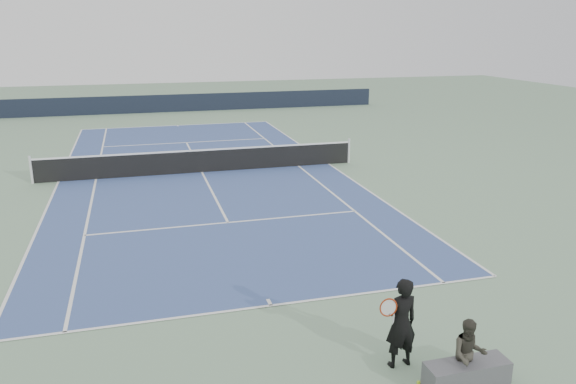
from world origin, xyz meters
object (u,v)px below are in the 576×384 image
object	(u,v)px
tennis_net	(201,160)
tennis_ball	(419,383)
spectator_bench	(468,364)
tennis_player	(401,323)

from	to	relation	value
tennis_net	tennis_ball	distance (m)	15.28
tennis_ball	spectator_bench	world-z (taller)	spectator_bench
tennis_net	tennis_player	xyz separation A→B (m)	(1.64, -14.58, 0.32)
tennis_net	tennis_ball	size ratio (longest dim) A/B	188.41
tennis_net	tennis_ball	world-z (taller)	tennis_net
tennis_net	tennis_player	bearing A→B (deg)	-83.58
tennis_ball	spectator_bench	distance (m)	0.86
tennis_player	spectator_bench	distance (m)	1.23
tennis_player	tennis_ball	bearing A→B (deg)	-83.32
tennis_net	spectator_bench	xyz separation A→B (m)	(2.43, -15.44, -0.08)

